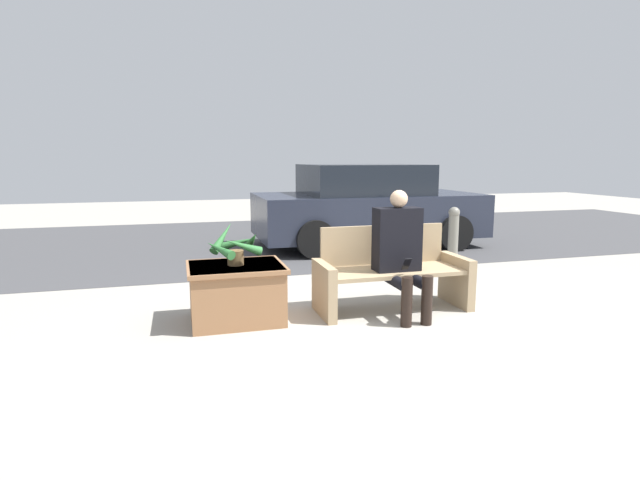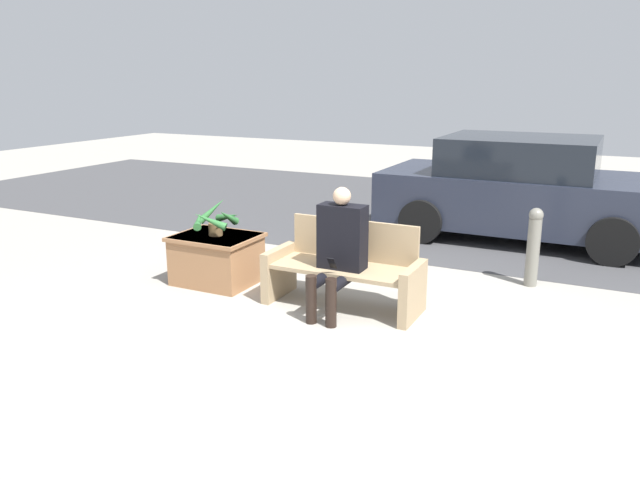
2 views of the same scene
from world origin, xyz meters
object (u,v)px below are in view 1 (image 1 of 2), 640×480
(planter_box, at_px, (236,291))
(potted_plant, at_px, (235,246))
(bench, at_px, (391,272))
(bollard_post, at_px, (453,237))
(person_seated, at_px, (400,249))
(parked_car, at_px, (366,206))

(planter_box, bearing_deg, potted_plant, 64.91)
(bench, relative_size, potted_plant, 2.84)
(potted_plant, distance_m, bollard_post, 3.46)
(person_seated, relative_size, potted_plant, 2.25)
(planter_box, distance_m, bollard_post, 3.45)
(person_seated, distance_m, planter_box, 1.63)
(person_seated, xyz_separation_m, parked_car, (1.09, 3.76, 0.04))
(bench, xyz_separation_m, planter_box, (-1.56, 0.02, -0.08))
(planter_box, relative_size, potted_plant, 1.64)
(bench, relative_size, person_seated, 1.26)
(planter_box, xyz_separation_m, potted_plant, (0.00, 0.00, 0.43))
(bench, relative_size, planter_box, 1.73)
(person_seated, distance_m, potted_plant, 1.59)
(bollard_post, bearing_deg, person_seated, -133.48)
(bench, xyz_separation_m, person_seated, (0.01, -0.19, 0.28))
(parked_car, bearing_deg, bollard_post, -77.57)
(person_seated, xyz_separation_m, planter_box, (-1.57, 0.20, -0.36))
(bench, distance_m, person_seated, 0.33)
(person_seated, xyz_separation_m, potted_plant, (-1.57, 0.21, 0.07))
(potted_plant, bearing_deg, parked_car, 53.13)
(person_seated, distance_m, parked_car, 3.92)
(bench, bearing_deg, person_seated, -85.70)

